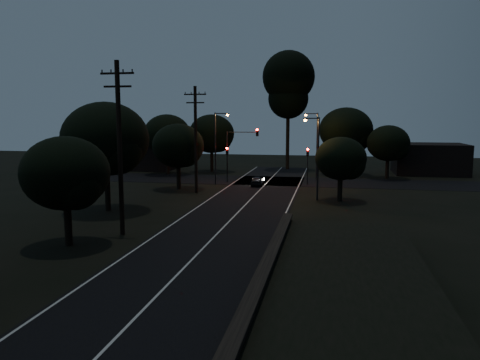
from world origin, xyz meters
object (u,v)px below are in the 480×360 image
(utility_pole_mid, at_px, (120,146))
(tall_pine, at_px, (288,84))
(car, at_px, (257,181))
(streetlight_a, at_px, (217,143))
(streetlight_b, at_px, (315,141))
(streetlight_c, at_px, (316,152))
(signal_right, at_px, (308,159))
(utility_pole_far, at_px, (196,138))
(signal_mast, at_px, (242,145))
(signal_left, at_px, (227,158))

(utility_pole_mid, xyz_separation_m, tall_pine, (7.00, 40.00, 6.40))
(utility_pole_mid, relative_size, car, 3.52)
(streetlight_a, bearing_deg, car, -1.85)
(streetlight_b, distance_m, streetlight_c, 14.01)
(signal_right, bearing_deg, utility_pole_far, -143.00)
(signal_mast, bearing_deg, streetlight_b, 25.99)
(streetlight_a, bearing_deg, utility_pole_mid, -91.73)
(signal_right, relative_size, streetlight_b, 0.51)
(streetlight_c, bearing_deg, streetlight_b, 92.14)
(utility_pole_mid, height_order, streetlight_c, utility_pole_mid)
(utility_pole_mid, xyz_separation_m, streetlight_a, (0.69, 23.00, -1.10))
(utility_pole_mid, distance_m, utility_pole_far, 17.00)
(signal_right, bearing_deg, signal_mast, 179.97)
(utility_pole_mid, height_order, streetlight_a, utility_pole_mid)
(utility_pole_mid, xyz_separation_m, car, (5.26, 22.85, -5.21))
(utility_pole_mid, distance_m, tall_pine, 41.11)
(signal_mast, height_order, car, signal_mast)
(signal_right, relative_size, streetlight_a, 0.51)
(signal_left, distance_m, streetlight_c, 14.52)
(signal_left, xyz_separation_m, streetlight_b, (9.91, 4.01, 1.80))
(utility_pole_far, xyz_separation_m, tall_pine, (7.00, 23.00, 6.65))
(utility_pole_mid, distance_m, streetlight_a, 23.04)
(tall_pine, bearing_deg, utility_pole_far, -106.93)
(utility_pole_far, bearing_deg, car, 48.07)
(signal_left, distance_m, streetlight_a, 2.77)
(signal_right, bearing_deg, car, -158.22)
(tall_pine, distance_m, streetlight_a, 19.62)
(signal_right, bearing_deg, streetlight_b, 80.00)
(streetlight_c, bearing_deg, signal_left, 136.24)
(signal_mast, bearing_deg, streetlight_a, -140.23)
(streetlight_c, xyz_separation_m, car, (-6.57, 7.85, -3.82))
(streetlight_b, height_order, streetlight_c, streetlight_b)
(utility_pole_far, height_order, signal_mast, utility_pole_far)
(signal_mast, bearing_deg, signal_left, -179.87)
(signal_right, distance_m, signal_mast, 7.66)
(signal_mast, distance_m, streetlight_c, 13.28)
(signal_mast, bearing_deg, utility_pole_mid, -97.04)
(signal_left, relative_size, signal_right, 1.00)
(car, bearing_deg, utility_pole_far, 45.11)
(utility_pole_far, height_order, tall_pine, tall_pine)
(utility_pole_mid, height_order, tall_pine, tall_pine)
(streetlight_b, bearing_deg, streetlight_c, -87.86)
(utility_pole_far, xyz_separation_m, signal_right, (10.60, 7.99, -2.65))
(tall_pine, bearing_deg, streetlight_c, -79.07)
(utility_pole_mid, xyz_separation_m, signal_mast, (3.09, 24.99, -1.40))
(signal_mast, relative_size, streetlight_b, 0.78)
(tall_pine, height_order, streetlight_b, tall_pine)
(streetlight_b, bearing_deg, signal_left, -157.95)
(utility_pole_far, height_order, streetlight_c, utility_pole_far)
(signal_right, xyz_separation_m, streetlight_a, (-9.91, -1.99, 1.80))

